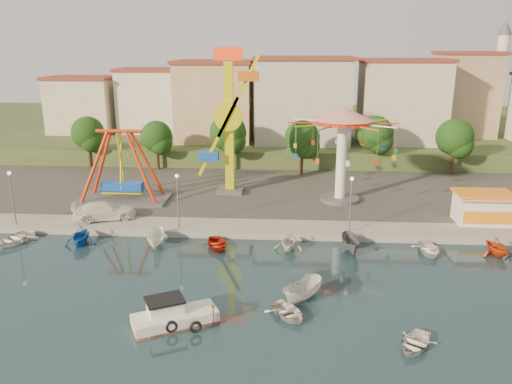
# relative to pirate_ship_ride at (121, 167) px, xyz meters

# --- Properties ---
(ground) EXTENTS (200.00, 200.00, 0.00)m
(ground) POSITION_rel_pirate_ship_ride_xyz_m (16.08, -21.35, -4.39)
(ground) COLOR #132B36
(ground) RESTS_ON ground
(quay_deck) EXTENTS (200.00, 100.00, 0.60)m
(quay_deck) POSITION_rel_pirate_ship_ride_xyz_m (16.08, 40.65, -4.09)
(quay_deck) COLOR #9E998E
(quay_deck) RESTS_ON ground
(asphalt_pad) EXTENTS (90.00, 28.00, 0.01)m
(asphalt_pad) POSITION_rel_pirate_ship_ride_xyz_m (16.08, 8.65, -3.79)
(asphalt_pad) COLOR #4C4944
(asphalt_pad) RESTS_ON quay_deck
(hill_terrace) EXTENTS (200.00, 60.00, 3.00)m
(hill_terrace) POSITION_rel_pirate_ship_ride_xyz_m (16.08, 45.65, -2.89)
(hill_terrace) COLOR #384C26
(hill_terrace) RESTS_ON ground
(pirate_ship_ride) EXTENTS (10.00, 5.00, 8.00)m
(pirate_ship_ride) POSITION_rel_pirate_ship_ride_xyz_m (0.00, 0.00, 0.00)
(pirate_ship_ride) COLOR #59595E
(pirate_ship_ride) RESTS_ON quay_deck
(kamikaze_tower) EXTENTS (5.18, 3.10, 16.50)m
(kamikaze_tower) POSITION_rel_pirate_ship_ride_xyz_m (11.77, 3.72, 4.16)
(kamikaze_tower) COLOR #59595E
(kamikaze_tower) RESTS_ON quay_deck
(wave_swinger) EXTENTS (11.60, 11.60, 10.40)m
(wave_swinger) POSITION_rel_pirate_ship_ride_xyz_m (24.10, 1.46, 3.80)
(wave_swinger) COLOR #59595E
(wave_swinger) RESTS_ON quay_deck
(booth_left) EXTENTS (5.40, 3.78, 3.08)m
(booth_left) POSITION_rel_pirate_ship_ride_xyz_m (37.26, -4.87, -2.23)
(booth_left) COLOR white
(booth_left) RESTS_ON quay_deck
(lamp_post_0) EXTENTS (0.14, 0.14, 5.00)m
(lamp_post_0) POSITION_rel_pirate_ship_ride_xyz_m (-7.92, -8.35, -1.29)
(lamp_post_0) COLOR #59595E
(lamp_post_0) RESTS_ON quay_deck
(lamp_post_1) EXTENTS (0.14, 0.14, 5.00)m
(lamp_post_1) POSITION_rel_pirate_ship_ride_xyz_m (8.08, -8.35, -1.29)
(lamp_post_1) COLOR #59595E
(lamp_post_1) RESTS_ON quay_deck
(lamp_post_2) EXTENTS (0.14, 0.14, 5.00)m
(lamp_post_2) POSITION_rel_pirate_ship_ride_xyz_m (24.08, -8.35, -1.29)
(lamp_post_2) COLOR #59595E
(lamp_post_2) RESTS_ON quay_deck
(tree_0) EXTENTS (4.60, 4.60, 7.19)m
(tree_0) POSITION_rel_pirate_ship_ride_xyz_m (-9.92, 15.62, 1.08)
(tree_0) COLOR #382314
(tree_0) RESTS_ON quay_deck
(tree_1) EXTENTS (4.35, 4.35, 6.80)m
(tree_1) POSITION_rel_pirate_ship_ride_xyz_m (0.08, 14.89, 0.81)
(tree_1) COLOR #382314
(tree_1) RESTS_ON quay_deck
(tree_2) EXTENTS (5.02, 5.02, 7.85)m
(tree_2) POSITION_rel_pirate_ship_ride_xyz_m (10.08, 14.45, 1.52)
(tree_2) COLOR #382314
(tree_2) RESTS_ON quay_deck
(tree_3) EXTENTS (4.68, 4.68, 7.32)m
(tree_3) POSITION_rel_pirate_ship_ride_xyz_m (20.08, 13.01, 1.16)
(tree_3) COLOR #382314
(tree_3) RESTS_ON quay_deck
(tree_4) EXTENTS (4.86, 4.86, 7.60)m
(tree_4) POSITION_rel_pirate_ship_ride_xyz_m (30.08, 16.00, 1.35)
(tree_4) COLOR #382314
(tree_4) RESTS_ON quay_deck
(tree_5) EXTENTS (4.83, 4.83, 7.54)m
(tree_5) POSITION_rel_pirate_ship_ride_xyz_m (40.08, 14.18, 1.31)
(tree_5) COLOR #382314
(tree_5) RESTS_ON quay_deck
(building_0) EXTENTS (9.26, 9.53, 11.87)m
(building_0) POSITION_rel_pirate_ship_ride_xyz_m (-17.29, 24.71, 4.54)
(building_0) COLOR beige
(building_0) RESTS_ON hill_terrace
(building_1) EXTENTS (12.33, 9.01, 8.63)m
(building_1) POSITION_rel_pirate_ship_ride_xyz_m (-5.25, 30.03, 2.92)
(building_1) COLOR silver
(building_1) RESTS_ON hill_terrace
(building_2) EXTENTS (11.95, 9.28, 11.23)m
(building_2) POSITION_rel_pirate_ship_ride_xyz_m (7.90, 30.61, 4.22)
(building_2) COLOR tan
(building_2) RESTS_ON hill_terrace
(building_3) EXTENTS (12.59, 10.50, 9.20)m
(building_3) POSITION_rel_pirate_ship_ride_xyz_m (21.69, 27.45, 3.20)
(building_3) COLOR beige
(building_3) RESTS_ON hill_terrace
(building_4) EXTENTS (10.75, 9.23, 9.24)m
(building_4) POSITION_rel_pirate_ship_ride_xyz_m (35.15, 30.85, 3.22)
(building_4) COLOR beige
(building_4) RESTS_ON hill_terrace
(building_5) EXTENTS (12.77, 10.96, 11.21)m
(building_5) POSITION_rel_pirate_ship_ride_xyz_m (48.45, 28.98, 4.21)
(building_5) COLOR tan
(building_5) RESTS_ON hill_terrace
(minaret) EXTENTS (2.80, 2.80, 18.00)m
(minaret) POSITION_rel_pirate_ship_ride_xyz_m (52.08, 32.65, 8.15)
(minaret) COLOR silver
(minaret) RESTS_ON hill_terrace
(cabin_motorboat) EXTENTS (5.70, 4.25, 1.89)m
(cabin_motorboat) POSITION_rel_pirate_ship_ride_xyz_m (11.13, -24.30, -3.89)
(cabin_motorboat) COLOR white
(cabin_motorboat) RESTS_ON ground
(rowboat_a) EXTENTS (3.74, 3.99, 0.67)m
(rowboat_a) POSITION_rel_pirate_ship_ride_xyz_m (18.46, -22.85, -4.06)
(rowboat_a) COLOR white
(rowboat_a) RESTS_ON ground
(rowboat_b) EXTENTS (3.52, 3.81, 0.64)m
(rowboat_b) POSITION_rel_pirate_ship_ride_xyz_m (25.98, -25.92, -4.07)
(rowboat_b) COLOR silver
(rowboat_b) RESTS_ON ground
(skiff) EXTENTS (3.64, 4.07, 1.54)m
(skiff) POSITION_rel_pirate_ship_ride_xyz_m (19.51, -20.75, -3.62)
(skiff) COLOR silver
(skiff) RESTS_ON ground
(van) EXTENTS (6.53, 4.45, 1.76)m
(van) POSITION_rel_pirate_ship_ride_xyz_m (0.20, -6.40, -2.92)
(van) COLOR white
(van) RESTS_ON quay_deck
(moored_boat_0) EXTENTS (3.95, 4.71, 0.84)m
(moored_boat_0) POSITION_rel_pirate_ship_ride_xyz_m (-6.37, -11.55, -3.98)
(moored_boat_0) COLOR white
(moored_boat_0) RESTS_ON ground
(moored_boat_1) EXTENTS (3.13, 3.55, 1.75)m
(moored_boat_1) POSITION_rel_pirate_ship_ride_xyz_m (-0.19, -11.55, -3.52)
(moored_boat_1) COLOR #1451AF
(moored_boat_1) RESTS_ON ground
(moored_boat_2) EXTENTS (1.81, 3.86, 1.44)m
(moored_boat_2) POSITION_rel_pirate_ship_ride_xyz_m (6.72, -11.55, -3.67)
(moored_boat_2) COLOR white
(moored_boat_2) RESTS_ON ground
(moored_boat_3) EXTENTS (3.38, 4.05, 0.72)m
(moored_boat_3) POSITION_rel_pirate_ship_ride_xyz_m (12.13, -11.55, -4.03)
(moored_boat_3) COLOR #B4200E
(moored_boat_3) RESTS_ON ground
(moored_boat_4) EXTENTS (3.09, 3.42, 1.58)m
(moored_boat_4) POSITION_rel_pirate_ship_ride_xyz_m (18.53, -11.55, -3.60)
(moored_boat_4) COLOR silver
(moored_boat_4) RESTS_ON ground
(moored_boat_5) EXTENTS (1.64, 3.75, 1.41)m
(moored_boat_5) POSITION_rel_pirate_ship_ride_xyz_m (23.87, -11.55, -3.69)
(moored_boat_5) COLOR #5B5C60
(moored_boat_5) RESTS_ON ground
(moored_boat_6) EXTENTS (2.52, 3.50, 0.72)m
(moored_boat_6) POSITION_rel_pirate_ship_ride_xyz_m (30.55, -11.55, -4.03)
(moored_boat_6) COLOR white
(moored_boat_6) RESTS_ON ground
(moored_boat_7) EXTENTS (3.27, 3.56, 1.58)m
(moored_boat_7) POSITION_rel_pirate_ship_ride_xyz_m (36.18, -11.55, -3.60)
(moored_boat_7) COLOR red
(moored_boat_7) RESTS_ON ground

